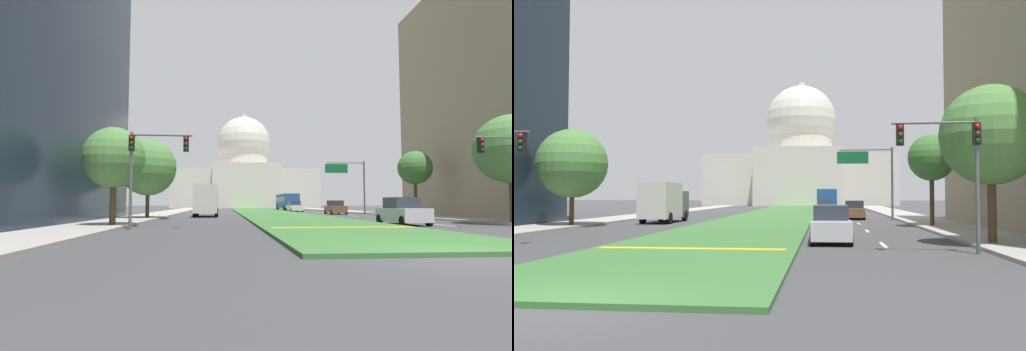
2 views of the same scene
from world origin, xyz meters
TOP-DOWN VIEW (x-y plane):
  - ground_plane at (0.00, 51.28)m, footprint 260.00×260.00m
  - grass_median at (0.00, 46.15)m, footprint 8.25×92.31m
  - median_curb_nose at (0.00, 9.71)m, footprint 7.43×0.50m
  - lane_dashes_right at (7.81, 42.59)m, footprint 0.16×58.81m
  - sidewalk_left at (-13.49, 41.03)m, footprint 4.00×92.31m
  - sidewalk_right at (13.49, 41.03)m, footprint 4.00×92.31m
  - capitol_building at (0.00, 101.84)m, footprint 39.60×27.67m
  - traffic_light_near_left at (-10.15, 11.30)m, footprint 3.34×0.35m
  - overhead_guide_sign at (9.42, 36.24)m, footprint 4.99×0.20m
  - street_tree_left_near at (-12.47, 13.37)m, footprint 3.54×3.54m
  - street_tree_right_near at (12.60, 13.82)m, footprint 4.50×4.50m
  - street_tree_left_mid at (-12.56, 24.23)m, footprint 4.88×4.88m
  - street_tree_right_mid at (12.60, 26.40)m, footprint 3.25×3.25m
  - sedan_lead_stopped at (5.45, 14.47)m, footprint 1.93×4.25m
  - sedan_midblock at (7.93, 37.63)m, footprint 2.24×4.78m
  - sedan_distant at (5.18, 50.56)m, footprint 1.99×4.69m
  - box_truck_delivery at (-7.78, 30.12)m, footprint 2.40×6.40m
  - city_bus at (5.45, 59.14)m, footprint 2.62×11.00m

SIDE VIEW (x-z plane):
  - ground_plane at x=0.00m, z-range 0.00..0.00m
  - lane_dashes_right at x=7.81m, z-range 0.00..0.01m
  - grass_median at x=0.00m, z-range 0.00..0.14m
  - sidewalk_left at x=-13.49m, z-range 0.00..0.15m
  - sidewalk_right at x=13.49m, z-range 0.00..0.15m
  - median_curb_nose at x=0.00m, z-range 0.14..0.18m
  - sedan_distant at x=5.18m, z-range -0.05..1.63m
  - sedan_midblock at x=7.93m, z-range -0.05..1.65m
  - sedan_lead_stopped at x=5.45m, z-range -0.06..1.71m
  - box_truck_delivery at x=-7.78m, z-range 0.08..3.28m
  - city_bus at x=5.45m, z-range 0.29..3.24m
  - traffic_light_near_left at x=-10.15m, z-range 1.20..6.40m
  - street_tree_left_near at x=-12.47m, z-range 1.12..6.95m
  - street_tree_left_mid at x=-12.56m, z-range 1.01..7.91m
  - overhead_guide_sign at x=9.42m, z-range 1.37..7.87m
  - street_tree_right_mid at x=12.60m, z-range 1.58..8.04m
  - street_tree_right_near at x=12.60m, z-range 1.33..8.52m
  - capitol_building at x=0.00m, z-range -4.52..22.78m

